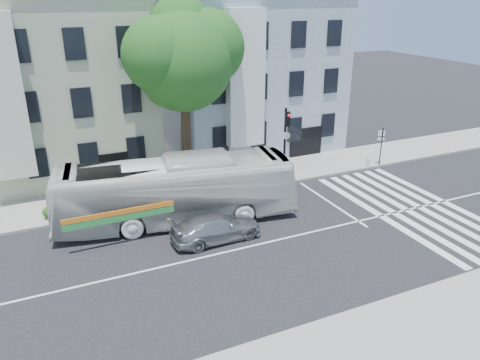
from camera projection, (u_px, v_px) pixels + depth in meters
ground at (247, 247)px, 22.06m from camera, size 120.00×120.00×0.00m
sidewalk_far at (191, 186)px, 28.78m from camera, size 80.00×4.00×0.15m
sidewalk_near at (351, 358)px, 15.28m from camera, size 80.00×4.00×0.15m
building_left at (49, 87)px, 29.96m from camera, size 12.00×10.00×11.00m
building_right at (246, 73)px, 35.34m from camera, size 12.00×10.00×11.00m
street_tree at (183, 56)px, 26.51m from camera, size 7.30×5.90×11.10m
bus at (176, 191)px, 23.98m from camera, size 4.75×12.65×3.44m
sedan at (216, 227)px, 22.53m from camera, size 1.94×4.51×1.29m
hedge at (130, 198)px, 26.06m from camera, size 8.16×4.07×0.70m
traffic_signal at (286, 134)px, 29.30m from camera, size 0.45×0.54×4.55m
fire_hydrant at (368, 161)px, 31.84m from camera, size 0.38×0.22×0.69m
far_sign_pole at (381, 142)px, 31.55m from camera, size 0.44×0.25×2.59m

